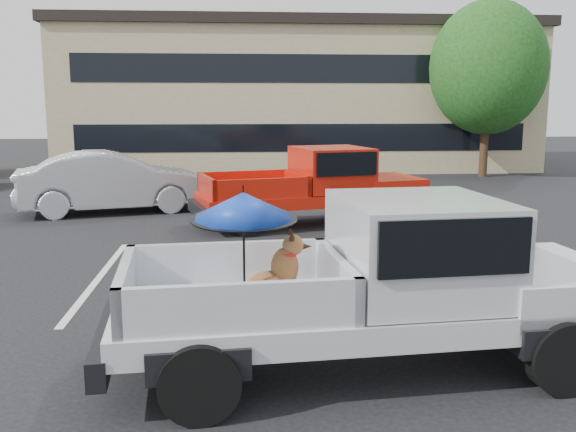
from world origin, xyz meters
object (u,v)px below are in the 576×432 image
at_px(silver_pickup, 396,274).
at_px(red_pickup, 325,182).
at_px(tree_right, 488,68).
at_px(tree_back, 369,72).
at_px(silver_sedan, 113,182).

relative_size(silver_pickup, red_pickup, 1.00).
height_order(tree_right, tree_back, tree_back).
height_order(tree_back, silver_pickup, tree_back).
xyz_separation_m(tree_back, silver_pickup, (-4.96, -25.97, -3.36)).
height_order(tree_right, red_pickup, tree_right).
bearing_deg(silver_pickup, silver_sedan, 110.36).
distance_m(silver_pickup, silver_sedan, 11.73).
xyz_separation_m(tree_back, silver_sedan, (-9.98, -15.37, -3.60)).
bearing_deg(tree_back, silver_sedan, -122.98).
xyz_separation_m(tree_right, tree_back, (-3.00, 8.00, 0.20)).
relative_size(tree_back, silver_pickup, 1.22).
bearing_deg(silver_pickup, tree_back, 74.23).
bearing_deg(tree_right, red_pickup, -128.79).
height_order(tree_back, silver_sedan, tree_back).
bearing_deg(red_pickup, silver_sedan, 145.03).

